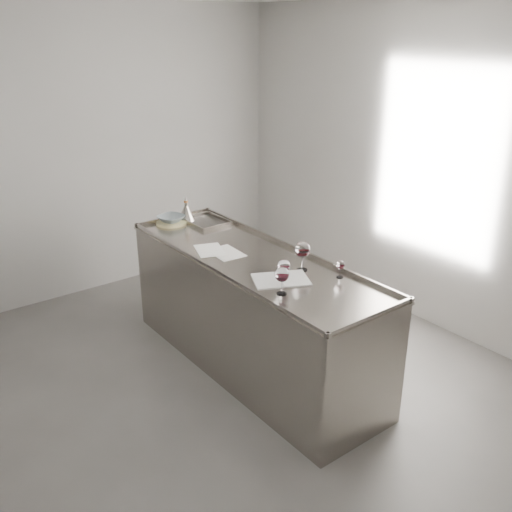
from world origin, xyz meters
TOP-DOWN VIEW (x-y plane):
  - room_shell at (0.00, 0.00)m, footprint 4.54×5.04m
  - counter at (0.50, 0.30)m, footprint 0.77×2.42m
  - wine_glass_left at (0.29, -0.30)m, footprint 0.10×0.10m
  - wine_glass_middle at (0.40, -0.19)m, footprint 0.09×0.09m
  - wine_glass_right at (0.65, -0.09)m, footprint 0.11×0.11m
  - wine_glass_small at (0.78, -0.35)m, footprint 0.06×0.06m
  - notebook at (0.42, -0.14)m, footprint 0.45×0.40m
  - loose_paper_top at (0.40, 0.51)m, footprint 0.23×0.31m
  - loose_paper_under at (0.33, 0.63)m, footprint 0.29×0.34m
  - trivet at (0.42, 1.38)m, footprint 0.29×0.29m
  - ceramic_bowl at (0.42, 1.38)m, footprint 0.28×0.28m
  - wine_funnel at (0.57, 1.38)m, footprint 0.16×0.16m

SIDE VIEW (x-z plane):
  - counter at x=0.50m, z-range -0.01..0.96m
  - loose_paper_top at x=0.40m, z-range 0.94..0.94m
  - loose_paper_under at x=0.33m, z-range 0.94..0.94m
  - notebook at x=0.42m, z-range 0.94..0.95m
  - trivet at x=0.42m, z-range 0.94..0.96m
  - ceramic_bowl at x=0.42m, z-range 0.96..1.01m
  - wine_funnel at x=0.57m, z-range 0.90..1.12m
  - wine_glass_small at x=0.78m, z-range 0.97..1.09m
  - wine_glass_middle at x=0.40m, z-range 0.98..1.15m
  - wine_glass_left at x=0.29m, z-range 0.98..1.17m
  - wine_glass_right at x=0.65m, z-range 0.99..1.20m
  - room_shell at x=0.00m, z-range -0.02..2.82m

